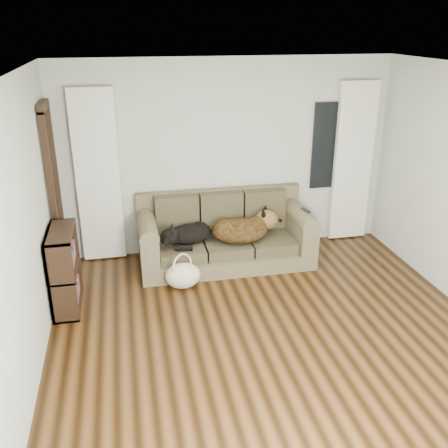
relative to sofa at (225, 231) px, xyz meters
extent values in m
plane|color=black|center=(0.13, -1.97, -0.45)|extent=(5.00, 5.00, 0.00)
plane|color=white|center=(0.13, -1.97, 2.15)|extent=(5.00, 5.00, 0.00)
cube|color=#AFB9A7|center=(0.13, 0.53, 0.85)|extent=(4.50, 0.04, 2.60)
cube|color=#AFB9A7|center=(-2.12, -1.97, 0.85)|extent=(0.04, 5.00, 2.60)
cube|color=white|center=(-1.57, 0.45, 0.70)|extent=(0.55, 0.08, 2.25)
cube|color=white|center=(1.93, 0.45, 0.70)|extent=(0.55, 0.08, 2.25)
cube|color=black|center=(1.58, 0.50, 0.95)|extent=(0.50, 0.03, 1.20)
cube|color=black|center=(-2.07, 0.07, 0.60)|extent=(0.07, 0.60, 2.10)
cube|color=brown|center=(0.00, 0.00, 0.00)|extent=(2.24, 0.97, 0.92)
ellipsoid|color=black|center=(-0.50, -0.04, 0.03)|extent=(0.65, 0.51, 0.25)
ellipsoid|color=black|center=(0.21, -0.10, 0.04)|extent=(0.81, 0.61, 0.33)
cube|color=black|center=(1.03, -0.17, 0.28)|extent=(0.08, 0.20, 0.02)
ellipsoid|color=beige|center=(-0.64, -0.56, -0.29)|extent=(0.50, 0.44, 0.31)
cube|color=black|center=(-1.96, -0.72, 0.05)|extent=(0.37, 0.77, 0.92)
camera|label=1|loc=(-1.23, -5.87, 2.55)|focal=40.00mm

